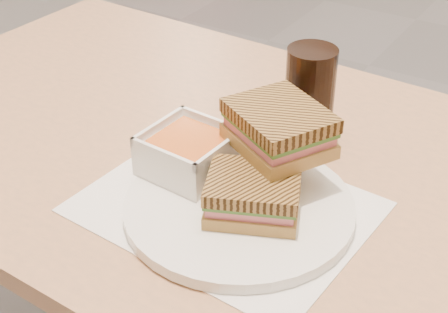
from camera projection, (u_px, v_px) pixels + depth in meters
The scene contains 7 objects.
main_table at pixel (224, 212), 1.03m from camera, with size 1.23×0.75×0.75m.
tray_liner at pixel (226, 207), 0.86m from camera, with size 0.37×0.29×0.00m.
plate at pixel (239, 208), 0.84m from camera, with size 0.29×0.29×0.02m.
soup_bowl at pixel (189, 154), 0.89m from camera, with size 0.11×0.11×0.06m.
panini_lower at pixel (253, 195), 0.81m from camera, with size 0.14×0.13×0.05m.
panini_upper at pixel (279, 128), 0.84m from camera, with size 0.16×0.15×0.06m.
cola_glass at pixel (309, 99), 0.94m from camera, with size 0.07×0.07×0.15m.
Camera 1 is at (0.38, -2.59, 1.28)m, focal length 53.82 mm.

